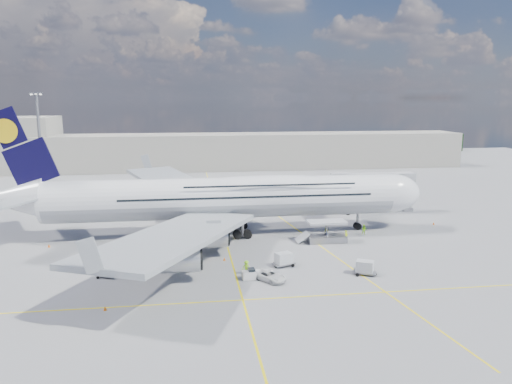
{
  "coord_description": "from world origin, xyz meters",
  "views": [
    {
      "loc": [
        -6.36,
        -76.86,
        24.22
      ],
      "look_at": [
        5.57,
        8.0,
        8.01
      ],
      "focal_mm": 35.0,
      "sensor_mm": 36.0,
      "label": 1
    }
  ],
  "objects": [
    {
      "name": "dolly_row_b",
      "position": [
        -17.67,
        -9.55,
        0.3
      ],
      "size": [
        3.01,
        2.41,
        0.39
      ],
      "rotation": [
        0.0,
        0.0,
        -0.43
      ],
      "color": "gray",
      "rests_on": "ground"
    },
    {
      "name": "cone_wing_left_outer",
      "position": [
        -8.32,
        38.69,
        0.23
      ],
      "size": [
        0.38,
        0.38,
        0.48
      ],
      "color": "orange",
      "rests_on": "ground"
    },
    {
      "name": "taxi_line_cross",
      "position": [
        0.0,
        -20.0,
        0.01
      ],
      "size": [
        120.0,
        0.25,
        0.01
      ],
      "primitive_type": "cube",
      "color": "yellow",
      "rests_on": "ground"
    },
    {
      "name": "light_mast",
      "position": [
        -40.0,
        45.0,
        13.21
      ],
      "size": [
        3.0,
        0.7,
        25.5
      ],
      "color": "gray",
      "rests_on": "ground"
    },
    {
      "name": "dolly_back",
      "position": [
        -21.41,
        3.62,
        0.32
      ],
      "size": [
        2.91,
        1.68,
        0.41
      ],
      "rotation": [
        0.0,
        0.0,
        -0.06
      ],
      "color": "gray",
      "rests_on": "ground"
    },
    {
      "name": "cone_tail",
      "position": [
        -29.16,
        6.08,
        0.27
      ],
      "size": [
        0.44,
        0.44,
        0.56
      ],
      "color": "orange",
      "rests_on": "ground"
    },
    {
      "name": "crew_tug",
      "position": [
        1.53,
        -11.08,
        1.0
      ],
      "size": [
        1.4,
        0.95,
        2.0
      ],
      "primitive_type": "imported",
      "rotation": [
        0.0,
        0.0,
        0.17
      ],
      "color": "#92E718",
      "rests_on": "ground"
    },
    {
      "name": "cone_wing_right_outer",
      "position": [
        -16.13,
        -20.78,
        0.25
      ],
      "size": [
        0.41,
        0.41,
        0.52
      ],
      "color": "orange",
      "rests_on": "ground"
    },
    {
      "name": "dolly_nose_far",
      "position": [
        17.8,
        -13.55,
        1.07
      ],
      "size": [
        3.57,
        2.96,
        2.0
      ],
      "rotation": [
        0.0,
        0.0,
        -0.49
      ],
      "color": "gray",
      "rests_on": "ground"
    },
    {
      "name": "crew_van",
      "position": [
        17.83,
        5.85,
        0.91
      ],
      "size": [
        0.95,
        1.06,
        1.82
      ],
      "primitive_type": "imported",
      "rotation": [
        0.0,
        0.0,
        2.09
      ],
      "color": "#DBFB1A",
      "rests_on": "ground"
    },
    {
      "name": "crew_wing",
      "position": [
        -15.77,
        -3.92,
        0.89
      ],
      "size": [
        0.86,
        1.13,
        1.78
      ],
      "primitive_type": "imported",
      "rotation": [
        0.0,
        0.0,
        1.1
      ],
      "color": "#BCDB17",
      "rests_on": "ground"
    },
    {
      "name": "catering_truck_inner",
      "position": [
        -5.87,
        34.32,
        1.98
      ],
      "size": [
        7.4,
        3.93,
        4.19
      ],
      "rotation": [
        0.0,
        0.0,
        0.22
      ],
      "color": "gray",
      "rests_on": "ground"
    },
    {
      "name": "jet_bridge",
      "position": [
        29.81,
        20.94,
        6.85
      ],
      "size": [
        18.8,
        12.1,
        8.5
      ],
      "color": "#B7B7BC",
      "rests_on": "ground"
    },
    {
      "name": "terminal",
      "position": [
        0.0,
        95.0,
        6.0
      ],
      "size": [
        180.0,
        16.0,
        12.0
      ],
      "primitive_type": "cube",
      "color": "#B2AD9E",
      "rests_on": "ground"
    },
    {
      "name": "tree_line",
      "position": [
        40.0,
        140.0,
        4.0
      ],
      "size": [
        160.0,
        6.0,
        8.0
      ],
      "primitive_type": "cube",
      "color": "#193814",
      "rests_on": "ground"
    },
    {
      "name": "dolly_nose_near",
      "position": [
        7.36,
        -8.44,
        1.07
      ],
      "size": [
        3.54,
        2.7,
        2.0
      ],
      "rotation": [
        0.0,
        0.0,
        0.37
      ],
      "color": "gray",
      "rests_on": "ground"
    },
    {
      "name": "crew_nose",
      "position": [
        20.36,
        2.42,
        1.01
      ],
      "size": [
        0.87,
        0.85,
        2.01
      ],
      "primitive_type": "imported",
      "rotation": [
        0.0,
        0.0,
        0.74
      ],
      "color": "#D5F119",
      "rests_on": "ground"
    },
    {
      "name": "dolly_row_a",
      "position": [
        -14.08,
        -1.72,
        1.03
      ],
      "size": [
        3.29,
        2.17,
        1.92
      ],
      "rotation": [
        0.0,
        0.0,
        -0.19
      ],
      "color": "gray",
      "rests_on": "ground"
    },
    {
      "name": "taxi_line_main",
      "position": [
        0.0,
        0.0,
        0.01
      ],
      "size": [
        0.25,
        220.0,
        0.01
      ],
      "primitive_type": "cube",
      "color": "yellow",
      "rests_on": "ground"
    },
    {
      "name": "catering_truck_outer",
      "position": [
        -8.06,
        44.7,
        1.69
      ],
      "size": [
        6.31,
        2.95,
        3.64
      ],
      "rotation": [
        0.0,
        0.0,
        0.13
      ],
      "color": "gray",
      "rests_on": "ground"
    },
    {
      "name": "cargo_loader",
      "position": [
        16.82,
        2.89,
        1.25
      ],
      "size": [
        8.53,
        3.2,
        3.67
      ],
      "color": "silver",
      "rests_on": "ground"
    },
    {
      "name": "taxi_line_diag",
      "position": [
        14.0,
        10.0,
        0.01
      ],
      "size": [
        14.16,
        99.06,
        0.01
      ],
      "primitive_type": "cube",
      "rotation": [
        0.0,
        0.0,
        0.14
      ],
      "color": "yellow",
      "rests_on": "ground"
    },
    {
      "name": "airliner",
      "position": [
        0.26,
        10.0,
        6.87
      ],
      "size": [
        77.26,
        79.15,
        23.71
      ],
      "color": "white",
      "rests_on": "ground"
    },
    {
      "name": "dolly_row_c",
      "position": [
        -9.31,
        -2.39,
        0.96
      ],
      "size": [
        3.12,
        2.22,
        1.78
      ],
      "rotation": [
        0.0,
        0.0,
        -0.28
      ],
      "color": "gray",
      "rests_on": "ground"
    },
    {
      "name": "cone_wing_left_inner",
      "position": [
        -10.37,
        18.9,
        0.29
      ],
      "size": [
        0.48,
        0.48,
        0.61
      ],
      "color": "orange",
      "rests_on": "ground"
    },
    {
      "name": "service_van",
      "position": [
        4.3,
        -14.04,
        0.68
      ],
      "size": [
        4.8,
        5.28,
        1.37
      ],
      "primitive_type": "imported",
      "rotation": [
        0.0,
        0.0,
        0.66
      ],
      "color": "silver",
      "rests_on": "ground"
    },
    {
      "name": "baggage_tug",
      "position": [
        1.97,
        -13.16,
        0.68
      ],
      "size": [
        2.58,
        1.4,
        1.55
      ],
      "rotation": [
        0.0,
        0.0,
        0.1
      ],
      "color": "silver",
      "rests_on": "ground"
    },
    {
      "name": "ground",
      "position": [
        0.0,
        0.0,
        0.0
      ],
      "size": [
        300.0,
        300.0,
        0.0
      ],
      "primitive_type": "plane",
      "color": "gray",
      "rests_on": "ground"
    },
    {
      "name": "crew_loader",
      "position": [
        24.95,
        6.22,
        0.93
      ],
      "size": [
        1.07,
        0.93,
        1.86
      ],
      "primitive_type": "imported",
      "rotation": [
        0.0,
        0.0,
        -0.28
      ],
      "color": "#96EE19",
      "rests_on": "ground"
    },
    {
      "name": "cone_wing_right_inner",
      "position": [
        -1.06,
        -4.72,
        0.24
      ],
      "size": [
        0.38,
        0.38,
        0.49
      ],
      "color": "orange",
      "rests_on": "ground"
    },
    {
      "name": "cone_nose",
      "position": [
        40.92,
        11.35,
        0.25
      ],
      "size": [
        0.41,
        0.41,
        0.52
      ],
      "color": "orange",
      "rests_on": "ground"
    }
  ]
}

